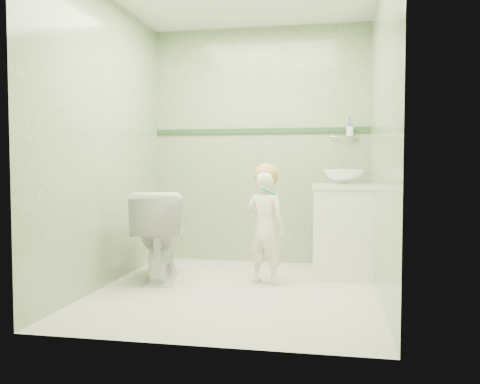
# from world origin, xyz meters

# --- Properties ---
(ground) EXTENTS (2.50, 2.50, 0.00)m
(ground) POSITION_xyz_m (0.00, 0.00, 0.00)
(ground) COLOR beige
(ground) RESTS_ON ground
(room_shell) EXTENTS (2.50, 2.54, 2.40)m
(room_shell) POSITION_xyz_m (0.00, 0.00, 1.20)
(room_shell) COLOR gray
(room_shell) RESTS_ON ground
(trim_stripe) EXTENTS (2.20, 0.02, 0.05)m
(trim_stripe) POSITION_xyz_m (0.00, 1.24, 1.35)
(trim_stripe) COLOR #2C4C2C
(trim_stripe) RESTS_ON room_shell
(vanity) EXTENTS (0.52, 0.50, 0.80)m
(vanity) POSITION_xyz_m (0.84, 0.70, 0.40)
(vanity) COLOR white
(vanity) RESTS_ON ground
(counter) EXTENTS (0.54, 0.52, 0.04)m
(counter) POSITION_xyz_m (0.84, 0.70, 0.81)
(counter) COLOR white
(counter) RESTS_ON vanity
(basin) EXTENTS (0.37, 0.37, 0.13)m
(basin) POSITION_xyz_m (0.84, 0.70, 0.89)
(basin) COLOR white
(basin) RESTS_ON counter
(faucet) EXTENTS (0.03, 0.13, 0.18)m
(faucet) POSITION_xyz_m (0.84, 0.89, 0.97)
(faucet) COLOR silver
(faucet) RESTS_ON counter
(cup_holder) EXTENTS (0.26, 0.07, 0.21)m
(cup_holder) POSITION_xyz_m (0.89, 1.18, 1.33)
(cup_holder) COLOR silver
(cup_holder) RESTS_ON room_shell
(toilet) EXTENTS (0.60, 0.84, 0.78)m
(toilet) POSITION_xyz_m (-0.74, 0.28, 0.39)
(toilet) COLOR white
(toilet) RESTS_ON ground
(toddler) EXTENTS (0.39, 0.31, 0.95)m
(toddler) POSITION_xyz_m (0.19, 0.30, 0.47)
(toddler) COLOR white
(toddler) RESTS_ON ground
(hair_cap) EXTENTS (0.21, 0.21, 0.21)m
(hair_cap) POSITION_xyz_m (0.19, 0.33, 0.91)
(hair_cap) COLOR #B78548
(hair_cap) RESTS_ON toddler
(teal_toothbrush) EXTENTS (0.11, 0.14, 0.08)m
(teal_toothbrush) POSITION_xyz_m (0.23, 0.16, 0.79)
(teal_toothbrush) COLOR #139A6A
(teal_toothbrush) RESTS_ON toddler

